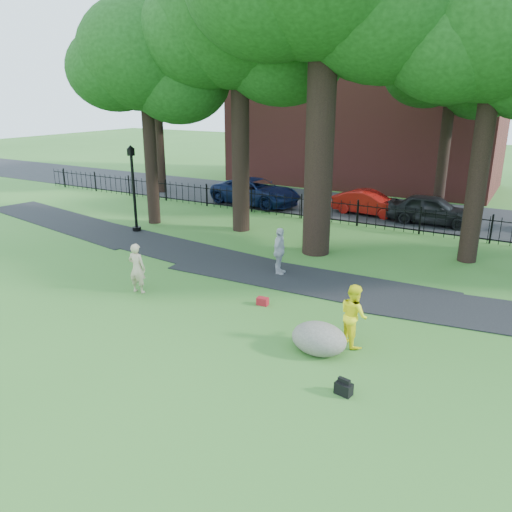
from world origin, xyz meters
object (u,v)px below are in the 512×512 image
Objects in this scene: man at (354,315)px; lamppost at (134,190)px; boulder at (319,337)px; red_sedan at (369,203)px; woman at (137,268)px.

man is 13.78m from lamppost.
boulder is 13.64m from lamppost.
boulder is at bearing -161.16° from red_sedan.
lamppost is (-11.99, 6.31, 1.55)m from boulder.
lamppost is 12.20m from red_sedan.
woman reaches higher than man.
woman is 14.72m from red_sedan.
lamppost is (-12.58, 5.50, 1.14)m from man.
red_sedan is at bearing 52.17° from lamppost.
red_sedan is (3.04, 14.40, -0.19)m from woman.
woman is at bearing -40.78° from lamppost.
woman is at bearing 173.40° from red_sedan.
lamppost is at bearing 141.69° from red_sedan.
man is 1.16× the size of boulder.
man reaches higher than red_sedan.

